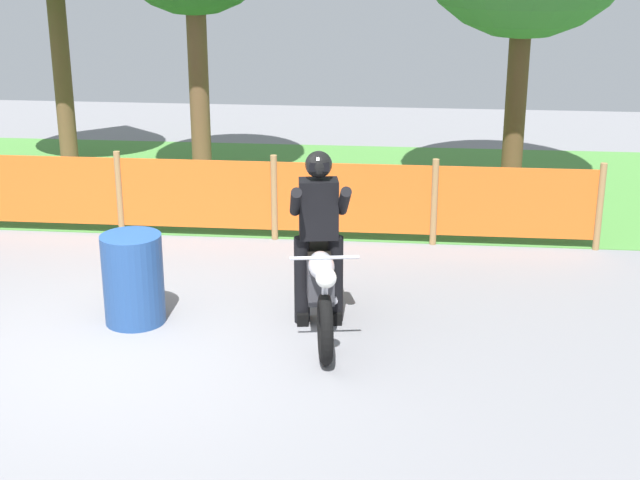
% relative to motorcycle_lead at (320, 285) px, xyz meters
% --- Properties ---
extents(ground, '(24.00, 24.00, 0.02)m').
position_rel_motorcycle_lead_xyz_m(ground, '(-1.78, -0.66, -0.47)').
color(ground, gray).
extents(grass_verge, '(24.00, 5.05, 0.01)m').
position_rel_motorcycle_lead_xyz_m(grass_verge, '(-1.78, 5.14, -0.46)').
color(grass_verge, '#4C8C3D').
rests_on(grass_verge, ground).
extents(barrier_fence, '(9.67, 0.08, 1.05)m').
position_rel_motorcycle_lead_xyz_m(barrier_fence, '(-1.78, 2.62, 0.08)').
color(barrier_fence, '#997547').
rests_on(barrier_fence, ground).
extents(motorcycle_lead, '(0.62, 2.01, 0.96)m').
position_rel_motorcycle_lead_xyz_m(motorcycle_lead, '(0.00, 0.00, 0.00)').
color(motorcycle_lead, black).
rests_on(motorcycle_lead, ground).
extents(rider_lead, '(0.61, 0.73, 1.69)m').
position_rel_motorcycle_lead_xyz_m(rider_lead, '(-0.04, 0.22, 0.49)').
color(rider_lead, black).
rests_on(rider_lead, ground).
extents(spare_drum, '(0.58, 0.58, 0.88)m').
position_rel_motorcycle_lead_xyz_m(spare_drum, '(-1.80, 0.03, -0.02)').
color(spare_drum, navy).
rests_on(spare_drum, ground).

